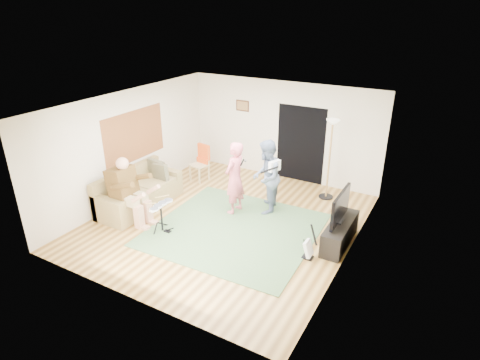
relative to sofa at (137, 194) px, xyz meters
name	(u,v)px	position (x,y,z in m)	size (l,w,h in m)	color
floor	(226,221)	(2.30, 0.38, -0.30)	(6.00, 6.00, 0.00)	brown
walls	(225,166)	(2.30, 0.38, 1.05)	(5.50, 6.00, 2.70)	beige
ceiling	(225,104)	(2.30, 0.38, 2.40)	(6.00, 6.00, 0.00)	white
window_blinds	(135,136)	(-0.45, 0.58, 1.25)	(2.05, 2.05, 0.00)	#9C5A30
doorway	(301,144)	(2.85, 3.37, 0.75)	(2.10, 2.10, 0.00)	black
picture_frame	(243,106)	(1.05, 3.37, 1.60)	(0.42, 0.03, 0.32)	#3F2314
area_rug	(235,229)	(2.65, 0.16, -0.29)	(3.41, 3.25, 0.02)	#466A40
sofa	(137,194)	(0.00, 0.00, 0.00)	(0.91, 2.22, 0.90)	olive
drummer	(131,198)	(0.45, -0.65, 0.29)	(0.99, 0.55, 1.52)	brown
drum_kit	(162,219)	(1.30, -0.65, 0.00)	(0.37, 0.65, 0.67)	black
singer	(235,178)	(2.23, 0.88, 0.57)	(0.63, 0.41, 1.73)	#D45C6D
microphone	(242,162)	(2.43, 0.88, 0.99)	(0.06, 0.06, 0.24)	black
guitarist	(266,177)	(2.84, 1.28, 0.58)	(0.85, 0.66, 1.75)	slate
guitar_held	(275,166)	(3.04, 1.28, 0.89)	(0.12, 0.60, 0.26)	white
guitar_spare	(309,249)	(4.43, -0.06, -0.08)	(0.27, 0.25, 0.76)	black
torchiere_lamp	(331,145)	(3.87, 2.69, 1.10)	(0.36, 0.36, 2.03)	black
dining_chair	(200,168)	(0.44, 2.05, 0.06)	(0.50, 0.52, 1.01)	tan
tv_cabinet	(340,233)	(4.80, 0.74, -0.05)	(0.40, 1.40, 0.50)	black
television	(340,206)	(4.75, 0.74, 0.55)	(0.06, 1.07, 0.62)	black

